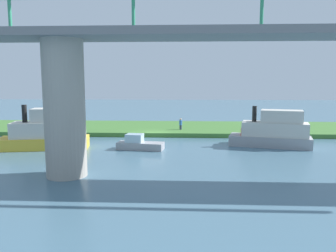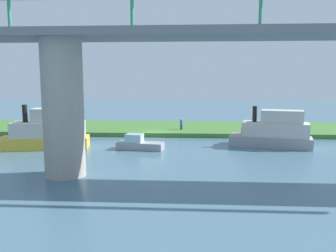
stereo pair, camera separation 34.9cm
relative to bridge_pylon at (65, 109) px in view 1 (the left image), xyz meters
The scene contains 10 objects.
ground_plane 17.26m from the bridge_pylon, 105.26° to the right, with size 160.00×160.00×0.00m, color #476B7F.
grassy_bank 22.90m from the bridge_pylon, 101.23° to the right, with size 80.00×12.00×0.50m, color #427533.
bridge_pylon is the anchor object (origin of this frame).
bridge_span 5.05m from the bridge_pylon, 90.00° to the right, with size 61.51×4.30×3.25m.
person_on_bank 20.83m from the bridge_pylon, 111.26° to the right, with size 0.50×0.50×1.39m.
mooring_post 18.30m from the bridge_pylon, 76.71° to the right, with size 0.20×0.20×0.75m, color brown.
pontoon_yellow 10.97m from the bridge_pylon, 60.74° to the right, with size 8.60×4.18×4.21m.
houseboat_blue 10.73m from the bridge_pylon, 111.61° to the right, with size 4.51×2.14×1.45m.
motorboat_red 20.36m from the bridge_pylon, 145.68° to the right, with size 8.15×4.48×3.96m.
marker_buoy 6.08m from the bridge_pylon, 84.27° to the right, with size 0.50×0.50×0.50m, color orange.
Camera 1 is at (-3.61, 38.11, 6.40)m, focal length 36.26 mm.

